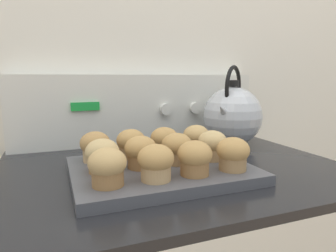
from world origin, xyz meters
TOP-DOWN VIEW (x-y plane):
  - wall_back at (0.00, 0.65)m, footprint 8.00×0.05m
  - control_panel at (0.00, 0.60)m, footprint 0.78×0.07m
  - muffin_pan at (-0.05, 0.26)m, footprint 0.37×0.29m
  - muffin_r0_c0 at (-0.18, 0.18)m, footprint 0.07×0.07m
  - muffin_r0_c1 at (-0.09, 0.18)m, footprint 0.07×0.07m
  - muffin_r0_c2 at (-0.01, 0.18)m, footprint 0.07×0.07m
  - muffin_r0_c3 at (0.07, 0.18)m, footprint 0.07×0.07m
  - muffin_r1_c0 at (-0.18, 0.26)m, footprint 0.07×0.07m
  - muffin_r1_c1 at (-0.10, 0.26)m, footprint 0.07×0.07m
  - muffin_r1_c2 at (-0.02, 0.26)m, footprint 0.07×0.07m
  - muffin_r1_c3 at (0.07, 0.26)m, footprint 0.07×0.07m
  - muffin_r2_c0 at (-0.18, 0.35)m, footprint 0.07×0.07m
  - muffin_r2_c1 at (-0.10, 0.35)m, footprint 0.07×0.07m
  - muffin_r2_c2 at (-0.01, 0.35)m, footprint 0.07×0.07m
  - muffin_r2_c3 at (0.07, 0.35)m, footprint 0.07×0.07m
  - tea_kettle at (0.25, 0.45)m, footprint 0.20×0.19m

SIDE VIEW (x-z plane):
  - muffin_pan at x=-0.05m, z-range 0.92..0.94m
  - muffin_r0_c0 at x=-0.18m, z-range 0.94..1.01m
  - muffin_r0_c1 at x=-0.09m, z-range 0.94..1.01m
  - muffin_r0_c2 at x=-0.01m, z-range 0.94..1.01m
  - muffin_r0_c3 at x=0.07m, z-range 0.94..1.01m
  - muffin_r1_c0 at x=-0.18m, z-range 0.94..1.01m
  - muffin_r1_c1 at x=-0.10m, z-range 0.94..1.01m
  - muffin_r1_c2 at x=-0.02m, z-range 0.94..1.01m
  - muffin_r1_c3 at x=0.07m, z-range 0.94..1.01m
  - muffin_r2_c0 at x=-0.18m, z-range 0.94..1.01m
  - muffin_r2_c1 at x=-0.10m, z-range 0.94..1.01m
  - muffin_r2_c2 at x=-0.01m, z-range 0.94..1.01m
  - muffin_r2_c3 at x=0.07m, z-range 0.94..1.01m
  - tea_kettle at x=0.25m, z-range 0.89..1.14m
  - control_panel at x=0.00m, z-range 0.92..1.14m
  - wall_back at x=0.00m, z-range 0.00..2.40m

